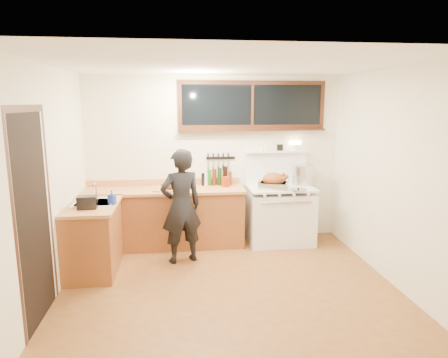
{
  "coord_description": "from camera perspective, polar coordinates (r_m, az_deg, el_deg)",
  "views": [
    {
      "loc": [
        -0.58,
        -4.52,
        2.19
      ],
      "look_at": [
        0.05,
        0.85,
        1.15
      ],
      "focal_mm": 32.0,
      "sensor_mm": 36.0,
      "label": 1
    }
  ],
  "objects": [
    {
      "name": "pot_lid",
      "position": [
        6.03,
        10.58,
        -1.52
      ],
      "size": [
        0.27,
        0.27,
        0.04
      ],
      "color": "silver",
      "rests_on": "vintage_stove"
    },
    {
      "name": "cutting_board",
      "position": [
        5.99,
        -8.02,
        -1.14
      ],
      "size": [
        0.43,
        0.35,
        0.14
      ],
      "color": "#C2824D",
      "rests_on": "counter_back"
    },
    {
      "name": "coffee_tin",
      "position": [
        6.19,
        0.22,
        -0.39
      ],
      "size": [
        0.13,
        0.12,
        0.16
      ],
      "color": "#952D10",
      "rests_on": "counter_back"
    },
    {
      "name": "sink_unit",
      "position": [
        5.5,
        -18.06,
        -3.79
      ],
      "size": [
        0.5,
        0.45,
        0.37
      ],
      "color": "white",
      "rests_on": "counter_left"
    },
    {
      "name": "knife_strip",
      "position": [
        6.34,
        -0.64,
        2.94
      ],
      "size": [
        0.46,
        0.03,
        0.28
      ],
      "color": "black",
      "rests_on": "room_shell"
    },
    {
      "name": "man",
      "position": [
        5.5,
        -6.14,
        -3.9
      ],
      "size": [
        0.67,
        0.55,
        1.59
      ],
      "color": "black",
      "rests_on": "ground"
    },
    {
      "name": "saucepan",
      "position": [
        6.52,
        7.79,
        -0.1
      ],
      "size": [
        0.2,
        0.28,
        0.11
      ],
      "color": "silver",
      "rests_on": "vintage_stove"
    },
    {
      "name": "roast_turkey",
      "position": [
        6.09,
        7.12,
        -0.43
      ],
      "size": [
        0.52,
        0.46,
        0.25
      ],
      "color": "silver",
      "rests_on": "vintage_stove"
    },
    {
      "name": "toaster",
      "position": [
        5.2,
        -18.95,
        -3.17
      ],
      "size": [
        0.24,
        0.17,
        0.16
      ],
      "color": "black",
      "rests_on": "counter_left"
    },
    {
      "name": "soap_bottle",
      "position": [
        5.32,
        -15.72,
        -2.54
      ],
      "size": [
        0.1,
        0.11,
        0.18
      ],
      "color": "#203BA4",
      "rests_on": "counter_left"
    },
    {
      "name": "vintage_stove",
      "position": [
        6.37,
        7.95,
        -4.9
      ],
      "size": [
        1.02,
        0.74,
        1.58
      ],
      "color": "white",
      "rests_on": "ground"
    },
    {
      "name": "bottle_cluster",
      "position": [
        6.29,
        -0.83,
        0.28
      ],
      "size": [
        0.48,
        0.07,
        0.3
      ],
      "color": "black",
      "rests_on": "counter_back"
    },
    {
      "name": "left_doorway",
      "position": [
        4.35,
        -25.45,
        -4.9
      ],
      "size": [
        0.02,
        1.04,
        2.17
      ],
      "color": "black",
      "rests_on": "ground"
    },
    {
      "name": "back_window",
      "position": [
        6.35,
        4.07,
        9.73
      ],
      "size": [
        2.32,
        0.13,
        0.77
      ],
      "color": "black",
      "rests_on": "room_shell"
    },
    {
      "name": "counter_left",
      "position": [
        5.54,
        -18.17,
        -7.95
      ],
      "size": [
        0.64,
        1.09,
        0.9
      ],
      "color": "brown",
      "rests_on": "ground"
    },
    {
      "name": "room_shell",
      "position": [
        4.59,
        0.63,
        4.12
      ],
      "size": [
        4.1,
        3.6,
        2.65
      ],
      "color": "#EDE8CE",
      "rests_on": "ground"
    },
    {
      "name": "stockpot",
      "position": [
        6.47,
        11.21,
        0.59
      ],
      "size": [
        0.43,
        0.43,
        0.31
      ],
      "color": "silver",
      "rests_on": "vintage_stove"
    },
    {
      "name": "counter_back",
      "position": [
        6.22,
        -8.5,
        -5.43
      ],
      "size": [
        2.44,
        0.64,
        1.0
      ],
      "color": "brown",
      "rests_on": "ground"
    },
    {
      "name": "pitcher",
      "position": [
        6.31,
        -2.67,
        -0.08
      ],
      "size": [
        0.12,
        0.12,
        0.18
      ],
      "color": "white",
      "rests_on": "counter_back"
    },
    {
      "name": "ground_plane",
      "position": [
        5.06,
        0.59,
        -14.89
      ],
      "size": [
        4.0,
        3.5,
        0.02
      ],
      "primitive_type": "cube",
      "color": "brown"
    }
  ]
}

